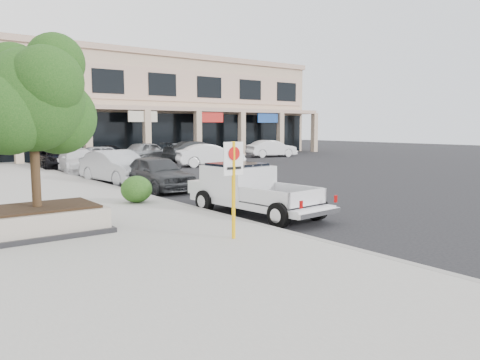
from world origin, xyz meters
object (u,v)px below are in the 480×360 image
at_px(curb_car_a, 157,173).
at_px(no_parking_sign, 234,176).
at_px(curb_car_d, 58,158).
at_px(lot_car_e, 148,152).
at_px(lot_car_f, 272,149).
at_px(planter_tree, 36,101).
at_px(lot_car_d, 113,154).
at_px(planter, 38,220).
at_px(pickup_truck, 257,190).
at_px(lot_car_c, 197,151).
at_px(curb_car_c, 78,161).
at_px(lot_car_a, 105,156).
at_px(lot_car_b, 211,155).
at_px(curb_car_b, 117,167).

bearing_deg(curb_car_a, no_parking_sign, -106.72).
relative_size(curb_car_a, curb_car_d, 0.87).
xyz_separation_m(lot_car_e, lot_car_f, (11.82, -1.08, -0.04)).
distance_m(planter_tree, lot_car_d, 24.48).
relative_size(planter, pickup_truck, 0.62).
xyz_separation_m(lot_car_c, lot_car_e, (-3.34, 1.86, -0.01)).
xyz_separation_m(no_parking_sign, curb_car_a, (2.95, 9.63, -0.87)).
relative_size(pickup_truck, curb_car_a, 1.14).
height_order(curb_car_c, lot_car_a, lot_car_a).
bearing_deg(pickup_truck, planter, 166.74).
relative_size(curb_car_a, lot_car_f, 0.97).
distance_m(no_parking_sign, curb_car_d, 23.00).
bearing_deg(lot_car_c, curb_car_c, 107.11).
bearing_deg(curb_car_a, curb_car_c, 91.95).
distance_m(curb_car_d, lot_car_a, 3.18).
bearing_deg(no_parking_sign, curb_car_c, 82.10).
height_order(curb_car_a, lot_car_e, lot_car_e).
xyz_separation_m(planter, curb_car_c, (6.23, 15.90, 0.25)).
bearing_deg(curb_car_d, lot_car_b, -22.73).
distance_m(planter, curb_car_d, 20.39).
bearing_deg(lot_car_f, lot_car_d, 93.47).
distance_m(planter, planter_tree, 2.95).
bearing_deg(lot_car_d, pickup_truck, 178.43).
relative_size(pickup_truck, lot_car_f, 1.11).
distance_m(curb_car_d, lot_car_c, 10.69).
xyz_separation_m(curb_car_a, curb_car_c, (-0.28, 9.64, -0.04)).
bearing_deg(planter, pickup_truck, -8.18).
distance_m(planter, curb_car_c, 17.08).
height_order(lot_car_e, lot_car_f, lot_car_e).
relative_size(lot_car_d, lot_car_e, 1.04).
bearing_deg(curb_car_a, lot_car_b, 45.89).
bearing_deg(lot_car_d, lot_car_e, -96.53).
distance_m(lot_car_a, lot_car_b, 7.33).
xyz_separation_m(curb_car_a, lot_car_e, (6.90, 14.99, 0.04)).
bearing_deg(planter, lot_car_e, 57.73).
xyz_separation_m(pickup_truck, lot_car_c, (10.45, 20.29, 0.01)).
bearing_deg(lot_car_c, curb_car_b, 131.05).
xyz_separation_m(planter, lot_car_f, (25.23, 20.17, 0.29)).
bearing_deg(lot_car_b, lot_car_c, -2.75).
bearing_deg(no_parking_sign, lot_car_f, 47.36).
bearing_deg(lot_car_f, pickup_truck, 148.74).
relative_size(curb_car_d, lot_car_b, 1.09).
xyz_separation_m(pickup_truck, lot_car_d, (4.56, 22.89, -0.13)).
xyz_separation_m(lot_car_a, lot_car_e, (4.17, 1.85, 0.04)).
bearing_deg(lot_car_e, curb_car_a, 136.08).
distance_m(planter_tree, lot_car_b, 21.42).
height_order(no_parking_sign, curb_car_b, no_parking_sign).
height_order(planter_tree, lot_car_d, planter_tree).
distance_m(curb_car_d, lot_car_e, 7.56).
relative_size(pickup_truck, lot_car_d, 1.05).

